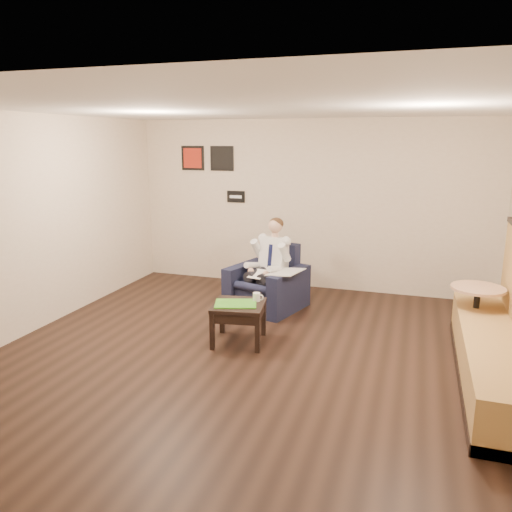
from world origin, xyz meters
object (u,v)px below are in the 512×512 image
(green_folder, at_px, (236,304))
(smartphone, at_px, (246,299))
(seated_man, at_px, (262,268))
(coffee_mug, at_px, (257,297))
(cafe_table, at_px, (475,318))
(banquette, at_px, (501,313))
(side_table, at_px, (239,323))
(armchair, at_px, (267,278))

(green_folder, height_order, smartphone, green_folder)
(seated_man, bearing_deg, smartphone, -67.44)
(coffee_mug, distance_m, cafe_table, 2.64)
(coffee_mug, relative_size, banquette, 0.04)
(side_table, bearing_deg, green_folder, -136.82)
(armchair, relative_size, seated_man, 0.75)
(seated_man, xyz_separation_m, side_table, (0.09, -1.25, -0.39))
(armchair, height_order, side_table, armchair)
(coffee_mug, relative_size, smartphone, 0.68)
(armchair, distance_m, cafe_table, 2.88)
(smartphone, bearing_deg, armchair, 94.42)
(side_table, relative_size, smartphone, 3.93)
(smartphone, xyz_separation_m, banquette, (2.86, -0.33, 0.25))
(green_folder, xyz_separation_m, cafe_table, (2.78, 0.75, -0.13))
(armchair, bearing_deg, side_table, -71.31)
(green_folder, bearing_deg, armchair, 91.06)
(green_folder, xyz_separation_m, coffee_mug, (0.21, 0.19, 0.05))
(armchair, xyz_separation_m, smartphone, (0.08, -1.18, 0.04))
(smartphone, xyz_separation_m, cafe_table, (2.73, 0.53, -0.12))
(armchair, height_order, banquette, banquette)
(seated_man, height_order, smartphone, seated_man)
(armchair, distance_m, side_table, 1.38)
(armchair, relative_size, smartphone, 6.16)
(side_table, xyz_separation_m, coffee_mug, (0.18, 0.17, 0.30))
(armchair, bearing_deg, cafe_table, 3.45)
(banquette, bearing_deg, seated_man, 154.91)
(armchair, bearing_deg, coffee_mug, -62.70)
(green_folder, bearing_deg, side_table, 43.18)
(side_table, bearing_deg, armchair, 92.31)
(armchair, distance_m, seated_man, 0.21)
(armchair, height_order, smartphone, armchair)
(cafe_table, bearing_deg, banquette, -81.54)
(armchair, height_order, coffee_mug, armchair)
(armchair, relative_size, green_folder, 1.92)
(armchair, distance_m, green_folder, 1.39)
(coffee_mug, bearing_deg, seated_man, 103.78)
(seated_man, xyz_separation_m, green_folder, (0.06, -1.28, -0.13))
(green_folder, distance_m, smartphone, 0.22)
(green_folder, relative_size, coffee_mug, 4.74)
(armchair, distance_m, coffee_mug, 1.23)
(coffee_mug, xyz_separation_m, banquette, (2.71, -0.31, 0.20))
(seated_man, bearing_deg, armchair, 90.00)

